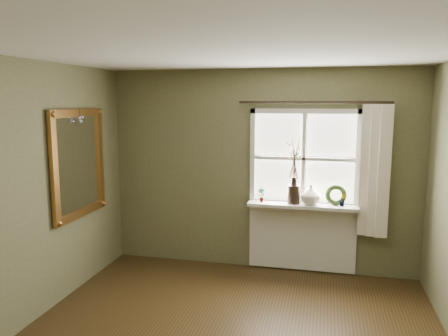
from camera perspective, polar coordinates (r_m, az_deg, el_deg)
ceiling at (r=3.41m, az=-0.67°, el=15.52°), size 4.50×4.50×0.00m
wall_back at (r=5.72m, az=4.88°, el=-0.29°), size 4.00×0.10×2.60m
window_frame at (r=5.57m, az=10.40°, el=1.23°), size 1.36×0.06×1.24m
window_sill at (r=5.57m, az=10.18°, el=-4.84°), size 1.36×0.26×0.04m
window_apron at (r=5.79m, az=10.12°, el=-8.82°), size 1.36×0.04×0.88m
dark_jug at (r=5.54m, az=9.09°, el=-3.42°), size 0.19×0.19×0.23m
cream_vase at (r=5.53m, az=11.28°, el=-3.44°), size 0.25×0.25×0.25m
wreath at (r=5.58m, az=14.40°, el=-3.71°), size 0.26×0.12×0.27m
potted_plant_left at (r=5.59m, az=4.90°, el=-3.52°), size 0.10×0.07×0.18m
potted_plant_right at (r=5.54m, az=15.25°, el=-4.03°), size 0.09×0.07×0.16m
curtain at (r=5.51m, az=19.07°, el=-0.40°), size 0.36×0.12×1.59m
curtain_rod at (r=5.46m, az=11.64°, el=8.41°), size 1.84×0.03×0.03m
gilt_mirror at (r=5.31m, az=-18.45°, el=0.60°), size 0.10×1.05×1.25m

